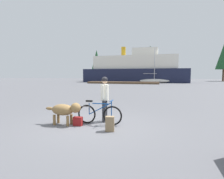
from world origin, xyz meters
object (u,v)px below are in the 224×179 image
(backpack, at_px, (110,124))
(ferry_boat, at_px, (135,70))
(person_cyclist, at_px, (105,94))
(sailboat_moored, at_px, (154,81))
(bicycle, at_px, (99,114))
(handbag_pannier, at_px, (78,121))
(dog, at_px, (65,110))

(backpack, distance_m, ferry_boat, 40.31)
(person_cyclist, bearing_deg, backpack, -64.49)
(backpack, height_order, sailboat_moored, sailboat_moored)
(person_cyclist, distance_m, sailboat_moored, 34.82)
(bicycle, height_order, handbag_pannier, bicycle)
(backpack, bearing_deg, bicycle, 132.37)
(person_cyclist, relative_size, backpack, 3.63)
(handbag_pannier, height_order, ferry_boat, ferry_boat)
(handbag_pannier, bearing_deg, dog, -176.84)
(bicycle, bearing_deg, dog, -162.06)
(handbag_pannier, height_order, sailboat_moored, sailboat_moored)
(dog, xyz_separation_m, handbag_pannier, (0.50, 0.03, -0.39))
(handbag_pannier, bearing_deg, ferry_boat, 95.09)
(backpack, height_order, handbag_pannier, backpack)
(backpack, relative_size, ferry_boat, 0.02)
(bicycle, distance_m, handbag_pannier, 0.80)
(dog, bearing_deg, sailboat_moored, 87.15)
(handbag_pannier, bearing_deg, sailboat_moored, 87.95)
(sailboat_moored, bearing_deg, ferry_boat, 140.24)
(person_cyclist, height_order, dog, person_cyclist)
(person_cyclist, distance_m, backpack, 1.48)
(bicycle, height_order, dog, bicycle)
(person_cyclist, bearing_deg, sailboat_moored, 89.16)
(person_cyclist, distance_m, ferry_boat, 39.10)
(bicycle, distance_m, backpack, 0.92)
(bicycle, height_order, sailboat_moored, sailboat_moored)
(dog, relative_size, handbag_pannier, 4.41)
(person_cyclist, xyz_separation_m, sailboat_moored, (0.51, 34.81, -0.56))
(backpack, relative_size, sailboat_moored, 0.06)
(ferry_boat, xyz_separation_m, sailboat_moored, (4.81, -4.00, -2.62))
(handbag_pannier, relative_size, ferry_boat, 0.01)
(dog, relative_size, backpack, 2.91)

